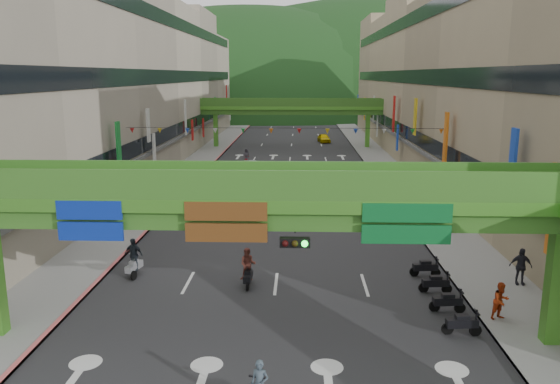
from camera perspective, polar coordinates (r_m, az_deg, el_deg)
name	(u,v)px	position (r m, az deg, el deg)	size (l,w,h in m)	color
road_slab	(289,164)	(64.93, 0.99, 2.94)	(18.00, 140.00, 0.02)	#28282B
sidewalk_left	(198,163)	(66.03, -8.61, 3.02)	(4.00, 140.00, 0.15)	gray
sidewalk_right	(382,164)	(65.66, 10.64, 2.90)	(4.00, 140.00, 0.15)	gray
curb_left	(213,163)	(65.71, -6.98, 3.04)	(0.20, 140.00, 0.18)	#CC5959
curb_right	(366,164)	(65.40, 8.99, 2.93)	(0.20, 140.00, 0.18)	gray
building_row_left	(127,83)	(67.15, -15.66, 10.91)	(12.80, 95.00, 19.00)	#9E937F
building_row_right	(455,83)	(66.52, 17.85, 10.77)	(12.80, 95.00, 19.00)	gray
overpass_near	(293,219)	(20.15, 1.40, -2.84)	(28.00, 12.27, 7.10)	#4C9E2D
overpass_far	(291,110)	(79.25, 1.20, 8.54)	(28.00, 2.20, 7.10)	#4C9E2D
hill_left	(248,108)	(175.14, -3.32, 8.74)	(168.00, 140.00, 112.00)	#1C4419
hill_right	(367,105)	(195.82, 9.11, 8.97)	(208.00, 176.00, 128.00)	#1C4419
bunting_string	(285,131)	(44.32, 0.54, 6.39)	(26.00, 0.36, 0.47)	black
scooter_rider_mid	(248,267)	(27.50, -3.36, -7.82)	(0.83, 1.60, 2.00)	black
scooter_rider_left	(134,257)	(29.76, -15.05, -6.61)	(1.09, 1.58, 2.10)	gray
scooter_rider_far	(246,157)	(63.56, -3.53, 3.66)	(0.84, 1.60, 2.05)	maroon
parked_scooter_row	(441,292)	(26.88, 16.50, -9.97)	(1.60, 7.17, 1.08)	black
car_silver	(250,168)	(57.88, -3.16, 2.52)	(1.55, 4.45, 1.47)	#98999F
car_yellow	(324,138)	(85.82, 4.61, 5.62)	(1.61, 4.00, 1.36)	#D7B802
pedestrian_red	(501,304)	(25.60, 22.06, -10.81)	(0.80, 0.62, 1.64)	#AD310F
pedestrian_dark	(520,269)	(29.93, 23.81, -7.38)	(1.10, 0.46, 1.88)	black
pedestrian_blue	(387,175)	(54.52, 11.13, 1.78)	(0.75, 0.48, 1.61)	#2D3D4C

